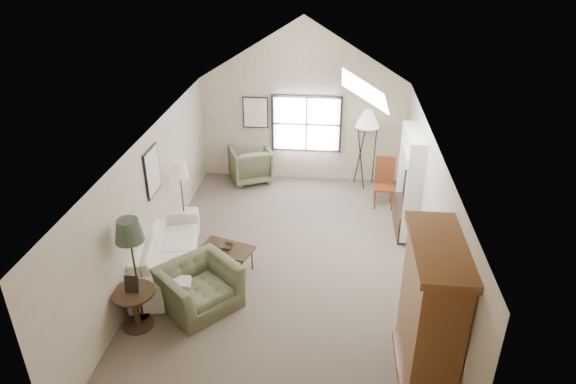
# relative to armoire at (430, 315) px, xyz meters

# --- Properties ---
(room_shell) EXTENTS (5.01, 8.01, 4.00)m
(room_shell) POSITION_rel_armoire_xyz_m (-2.18, 2.40, 2.11)
(room_shell) COLOR #6C5D4D
(room_shell) RESTS_ON ground
(window) EXTENTS (1.72, 0.08, 1.42)m
(window) POSITION_rel_armoire_xyz_m (-2.08, 6.36, 0.35)
(window) COLOR black
(window) RESTS_ON room_shell
(skylight) EXTENTS (0.80, 1.20, 0.52)m
(skylight) POSITION_rel_armoire_xyz_m (-0.88, 3.30, 2.12)
(skylight) COLOR white
(skylight) RESTS_ON room_shell
(wall_art) EXTENTS (1.97, 3.71, 0.88)m
(wall_art) POSITION_rel_armoire_xyz_m (-4.06, 4.34, 0.63)
(wall_art) COLOR black
(wall_art) RESTS_ON room_shell
(armoire) EXTENTS (0.60, 1.50, 2.20)m
(armoire) POSITION_rel_armoire_xyz_m (0.00, 0.00, 0.00)
(armoire) COLOR brown
(armoire) RESTS_ON ground
(tv_alcove) EXTENTS (0.32, 1.30, 2.10)m
(tv_alcove) POSITION_rel_armoire_xyz_m (0.16, 4.00, 0.05)
(tv_alcove) COLOR white
(tv_alcove) RESTS_ON ground
(media_console) EXTENTS (0.34, 1.18, 0.60)m
(media_console) POSITION_rel_armoire_xyz_m (0.14, 4.00, -0.80)
(media_console) COLOR #382316
(media_console) RESTS_ON ground
(tv_panel) EXTENTS (0.05, 0.90, 0.55)m
(tv_panel) POSITION_rel_armoire_xyz_m (0.14, 4.00, -0.18)
(tv_panel) COLOR black
(tv_panel) RESTS_ON media_console
(sofa) EXTENTS (1.58, 2.85, 0.79)m
(sofa) POSITION_rel_armoire_xyz_m (-4.38, 2.20, -0.71)
(sofa) COLOR beige
(sofa) RESTS_ON ground
(armchair_near) EXTENTS (1.58, 1.59, 0.78)m
(armchair_near) POSITION_rel_armoire_xyz_m (-3.50, 1.17, -0.71)
(armchair_near) COLOR brown
(armchair_near) RESTS_ON ground
(armchair_far) EXTENTS (1.25, 1.27, 0.88)m
(armchair_far) POSITION_rel_armoire_xyz_m (-3.45, 6.10, -0.66)
(armchair_far) COLOR #5A6446
(armchair_far) RESTS_ON ground
(coffee_table) EXTENTS (1.07, 0.80, 0.49)m
(coffee_table) POSITION_rel_armoire_xyz_m (-3.25, 2.24, -0.86)
(coffee_table) COLOR #322214
(coffee_table) RESTS_ON ground
(bowl) EXTENTS (0.29, 0.29, 0.06)m
(bowl) POSITION_rel_armoire_xyz_m (-3.25, 2.24, -0.59)
(bowl) COLOR #321E14
(bowl) RESTS_ON coffee_table
(side_table) EXTENTS (0.80, 0.80, 0.68)m
(side_table) POSITION_rel_armoire_xyz_m (-4.38, 0.60, -0.76)
(side_table) COLOR #372816
(side_table) RESTS_ON ground
(side_chair) EXTENTS (0.46, 0.46, 1.14)m
(side_chair) POSITION_rel_armoire_xyz_m (-0.21, 5.06, -0.53)
(side_chair) COLOR brown
(side_chair) RESTS_ON ground
(tripod_lamp) EXTENTS (0.69, 0.69, 1.96)m
(tripod_lamp) POSITION_rel_armoire_xyz_m (-0.63, 6.10, -0.12)
(tripod_lamp) COLOR white
(tripod_lamp) RESTS_ON ground
(dark_lamp) EXTENTS (0.53, 0.53, 1.88)m
(dark_lamp) POSITION_rel_armoire_xyz_m (-4.38, 0.80, -0.16)
(dark_lamp) COLOR #272E21
(dark_lamp) RESTS_ON ground
(tan_lamp) EXTENTS (0.40, 0.40, 1.69)m
(tan_lamp) POSITION_rel_armoire_xyz_m (-4.38, 3.40, -0.26)
(tan_lamp) COLOR tan
(tan_lamp) RESTS_ON ground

